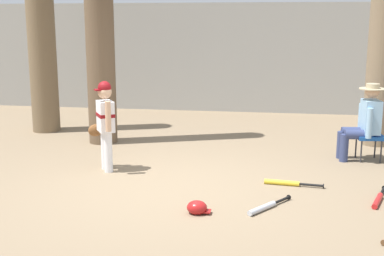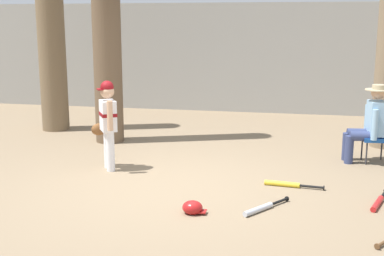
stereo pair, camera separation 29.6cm
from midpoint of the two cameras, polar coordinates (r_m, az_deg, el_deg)
The scene contains 10 objects.
ground_plane at distance 6.69m, azimuth -1.62°, elevation -6.72°, with size 60.00×60.00×0.00m, color #7F6B51.
concrete_back_wall at distance 12.35m, azimuth 4.89°, elevation 7.85°, with size 18.00×0.36×2.56m, color #9E9E99.
young_ballplayer at distance 7.42m, azimuth -8.32°, elevation 0.96°, with size 0.50×0.52×1.31m.
folding_stool at distance 8.32m, azimuth 20.75°, elevation -1.18°, with size 0.44×0.44×0.41m.
seated_spectator at distance 8.24m, azimuth 20.23°, elevation 0.70°, with size 0.67×0.54×1.20m.
tree_far_left at distance 10.36m, azimuth -14.80°, elevation 12.19°, with size 0.73×0.73×5.22m.
bat_red_barrel at distance 6.52m, azimuth 21.35°, elevation -7.74°, with size 0.31×0.76×0.07m.
bat_yellow_trainer at distance 6.86m, azimuth 11.77°, elevation -6.19°, with size 0.78×0.14×0.07m.
bat_aluminum_silver at distance 5.97m, azimuth 9.22°, elevation -8.85°, with size 0.50×0.66×0.07m.
batting_helmet_red at distance 5.82m, azimuth 1.55°, elevation -8.90°, with size 0.27×0.21×0.16m.
Camera 2 is at (1.62, -6.14, 2.13)m, focal length 47.70 mm.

